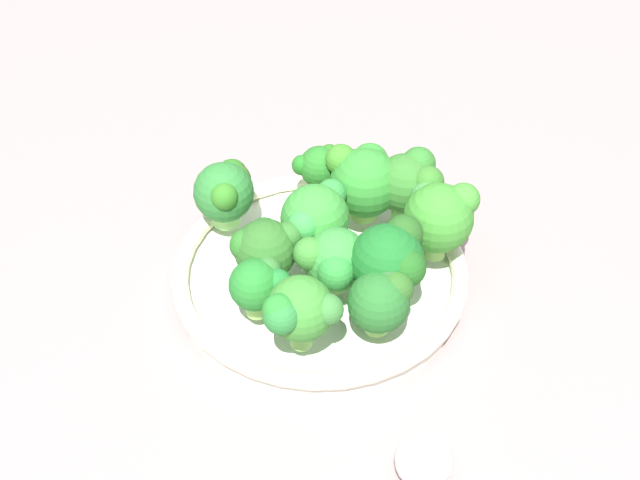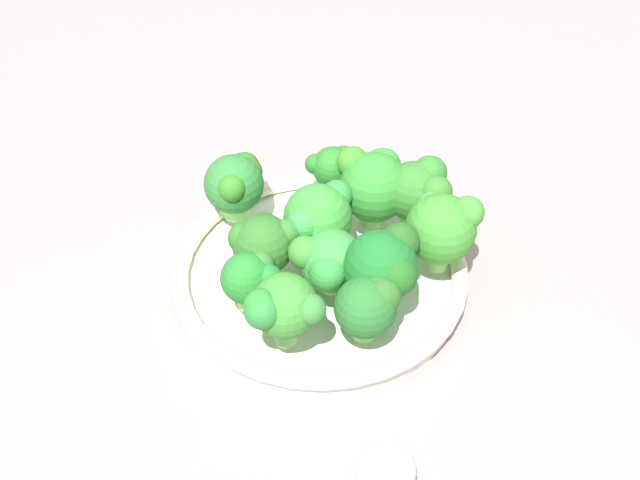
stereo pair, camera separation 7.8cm
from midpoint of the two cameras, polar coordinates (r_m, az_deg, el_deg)
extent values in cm
cube|color=gray|center=(83.30, 3.86, -3.49)|extent=(130.00, 130.00, 2.50)
cylinder|color=silver|center=(81.58, 2.73, -2.78)|extent=(26.64, 26.64, 1.27)
torus|color=#EFE6C6|center=(80.56, 2.77, -2.09)|extent=(27.75, 27.75, 1.56)
cylinder|color=#7EC050|center=(78.27, -0.87, -1.92)|extent=(1.86, 1.86, 1.92)
sphere|color=#2D6625|center=(76.32, -0.89, -0.45)|extent=(5.60, 5.60, 5.60)
sphere|color=#2A7025|center=(76.15, -2.12, -0.01)|extent=(3.03, 3.03, 3.03)
sphere|color=#217029|center=(77.10, -0.81, 0.68)|extent=(2.84, 2.84, 2.84)
sphere|color=#2F6C29|center=(76.00, 0.72, 0.35)|extent=(2.60, 2.60, 2.60)
cylinder|color=#8DCA5D|center=(73.86, 5.97, -5.96)|extent=(2.10, 2.10, 1.65)
sphere|color=#256828|center=(71.96, 6.12, -4.63)|extent=(5.31, 5.31, 5.31)
sphere|color=#1F602D|center=(71.95, 6.26, -2.98)|extent=(2.15, 2.15, 2.15)
sphere|color=#2C6222|center=(71.57, 7.32, -3.81)|extent=(3.09, 3.09, 3.09)
sphere|color=#295A2B|center=(72.22, 7.00, -2.88)|extent=(3.10, 3.10, 3.10)
cylinder|color=#96D474|center=(85.96, 3.45, 3.31)|extent=(2.14, 2.14, 2.74)
sphere|color=#287625|center=(84.24, 3.52, 4.73)|extent=(4.13, 4.13, 4.13)
sphere|color=#2B6D1F|center=(84.18, 4.23, 5.59)|extent=(1.70, 1.70, 1.70)
sphere|color=#227321|center=(84.14, 2.34, 4.93)|extent=(2.04, 2.04, 2.04)
cylinder|color=#76B755|center=(83.90, 8.78, 1.48)|extent=(2.24, 2.24, 2.47)
sphere|color=#33732B|center=(81.88, 9.01, 3.10)|extent=(5.77, 5.77, 5.77)
sphere|color=#357428|center=(80.20, 10.47, 3.04)|extent=(3.08, 3.08, 3.08)
sphere|color=#2F762A|center=(81.84, 10.01, 4.29)|extent=(3.31, 3.31, 3.31)
cylinder|color=#88C052|center=(84.13, 6.19, 1.71)|extent=(2.68, 2.68, 1.99)
sphere|color=#31862E|center=(82.06, 6.36, 3.38)|extent=(6.77, 6.77, 6.77)
sphere|color=#318C2F|center=(83.31, 6.84, 4.75)|extent=(3.64, 3.64, 3.64)
sphere|color=#3B8827|center=(82.07, 5.05, 5.04)|extent=(3.04, 3.04, 3.04)
cylinder|color=#9BD66B|center=(76.17, 6.80, -3.68)|extent=(1.83, 1.83, 2.37)
sphere|color=#1B6925|center=(73.81, 7.01, -1.93)|extent=(6.51, 6.51, 6.51)
sphere|color=#24571D|center=(74.25, 8.32, -0.24)|extent=(3.44, 3.44, 3.44)
sphere|color=#1F5E1C|center=(72.40, 8.18, -2.49)|extent=(3.51, 3.51, 3.51)
cylinder|color=#9AD665|center=(75.60, -1.86, -3.99)|extent=(1.92, 1.92, 1.97)
sphere|color=#247A2A|center=(73.80, -1.90, -2.69)|extent=(4.56, 4.56, 4.56)
sphere|color=#21762F|center=(73.29, -0.44, -2.72)|extent=(2.54, 2.54, 2.54)
sphere|color=#326E2F|center=(73.93, -0.96, -1.79)|extent=(2.42, 2.42, 2.42)
cylinder|color=#95CD66|center=(80.58, 2.61, -0.29)|extent=(2.60, 2.60, 1.99)
sphere|color=#378D34|center=(78.50, 2.68, 1.33)|extent=(6.40, 6.40, 6.40)
sphere|color=green|center=(76.58, 1.79, 0.92)|extent=(3.08, 3.08, 3.08)
sphere|color=#308739|center=(79.29, 3.94, 2.84)|extent=(2.89, 2.89, 2.89)
cylinder|color=#88BE5A|center=(80.19, 10.55, -1.17)|extent=(2.06, 2.06, 2.51)
sphere|color=#3B8B2E|center=(77.92, 10.86, 0.59)|extent=(6.45, 6.45, 6.45)
sphere|color=#3B853D|center=(77.89, 12.43, 1.53)|extent=(2.95, 2.95, 2.95)
sphere|color=#3E823E|center=(79.35, 10.21, 2.03)|extent=(2.97, 2.97, 2.97)
sphere|color=#409031|center=(77.62, 12.60, 1.66)|extent=(3.02, 3.02, 3.02)
cylinder|color=#90D96F|center=(84.55, -2.98, 2.13)|extent=(2.73, 2.73, 1.86)
sphere|color=#2C7731|center=(82.72, -3.05, 3.60)|extent=(5.82, 5.82, 5.82)
sphere|color=#346721|center=(83.22, -2.20, 4.40)|extent=(3.05, 3.05, 3.05)
sphere|color=#317922|center=(80.32, -3.11, 3.33)|extent=(2.58, 2.58, 2.58)
sphere|color=#2A6E1F|center=(83.62, -2.37, 4.74)|extent=(2.98, 2.98, 2.98)
cylinder|color=#90BD59|center=(77.33, 3.30, -2.88)|extent=(1.90, 1.90, 1.60)
sphere|color=#388B3A|center=(75.43, 3.38, -1.48)|extent=(5.73, 5.73, 5.73)
sphere|color=#3A8431|center=(74.50, 1.96, -0.97)|extent=(2.95, 2.95, 2.95)
sphere|color=#2D8734|center=(73.65, 3.48, -2.30)|extent=(3.34, 3.34, 3.34)
sphere|color=#2F7D34|center=(75.17, 5.10, -1.33)|extent=(3.04, 3.04, 3.04)
cylinder|color=#85C15A|center=(72.66, 0.79, -6.18)|extent=(1.90, 1.90, 2.55)
sphere|color=#3A8830|center=(70.34, 0.81, -4.55)|extent=(5.58, 5.58, 5.58)
sphere|color=#387B36|center=(69.34, 2.56, -4.77)|extent=(2.66, 2.66, 2.66)
sphere|color=#2A7E35|center=(68.57, -0.58, -4.91)|extent=(3.04, 3.04, 3.04)
sphere|color=#29862D|center=(68.51, -0.71, -4.50)|extent=(2.73, 2.73, 2.73)
sphere|color=silver|center=(67.52, 7.85, -15.08)|extent=(4.54, 4.54, 4.54)
camera|label=1|loc=(0.04, -87.13, 2.70)|focal=48.29mm
camera|label=2|loc=(0.04, 92.87, -2.70)|focal=48.29mm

